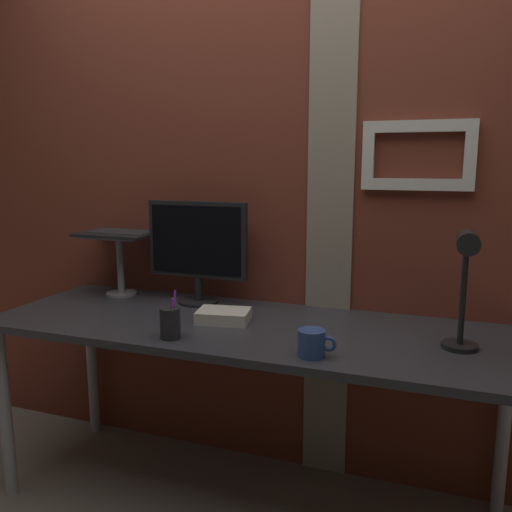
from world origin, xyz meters
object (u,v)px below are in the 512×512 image
(monitor, at_px, (197,244))
(desk_lamp, at_px, (465,278))
(coffee_mug, at_px, (312,343))
(pen_cup, at_px, (170,323))
(laptop, at_px, (127,219))

(monitor, relative_size, desk_lamp, 1.12)
(coffee_mug, bearing_deg, pen_cup, 179.98)
(desk_lamp, bearing_deg, laptop, 166.78)
(coffee_mug, bearing_deg, laptop, 152.50)
(desk_lamp, bearing_deg, monitor, 165.77)
(monitor, relative_size, coffee_mug, 3.62)
(pen_cup, xyz_separation_m, coffee_mug, (0.51, -0.00, -0.01))
(laptop, bearing_deg, coffee_mug, -27.50)
(laptop, xyz_separation_m, desk_lamp, (1.48, -0.35, -0.10))
(pen_cup, bearing_deg, coffee_mug, -0.02)
(pen_cup, height_order, coffee_mug, pen_cup)
(pen_cup, distance_m, coffee_mug, 0.51)
(desk_lamp, distance_m, pen_cup, 1.00)
(monitor, xyz_separation_m, coffee_mug, (0.63, -0.46, -0.22))
(desk_lamp, height_order, coffee_mug, desk_lamp)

